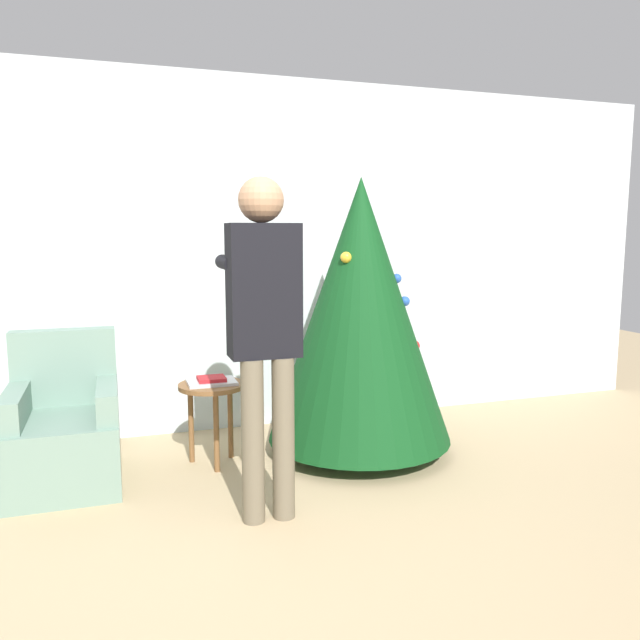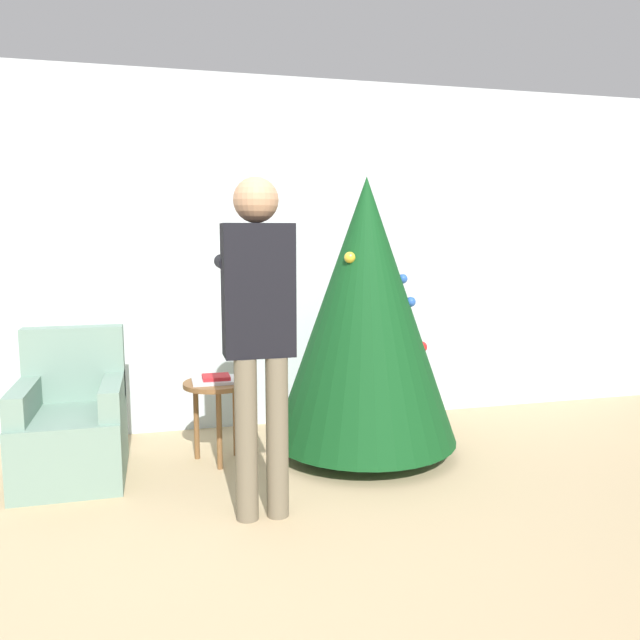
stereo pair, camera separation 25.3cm
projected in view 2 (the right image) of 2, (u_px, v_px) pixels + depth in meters
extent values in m
plane|color=tan|center=(262.00, 573.00, 2.82)|extent=(14.00, 14.00, 0.00)
cube|color=silver|center=(213.00, 256.00, 4.77)|extent=(8.00, 0.06, 2.70)
cylinder|color=brown|center=(364.00, 445.00, 4.37)|extent=(0.10, 0.10, 0.10)
cone|color=#0F4219|center=(365.00, 311.00, 4.24)|extent=(1.27, 1.27, 1.80)
sphere|color=#2856B2|center=(411.00, 302.00, 4.20)|extent=(0.07, 0.07, 0.07)
sphere|color=red|center=(422.00, 347.00, 4.39)|extent=(0.08, 0.08, 0.08)
sphere|color=#2856B2|center=(403.00, 279.00, 4.20)|extent=(0.07, 0.07, 0.07)
sphere|color=gold|center=(350.00, 257.00, 4.03)|extent=(0.07, 0.07, 0.07)
cube|color=gray|center=(72.00, 445.00, 3.88)|extent=(0.63, 0.75, 0.43)
cube|color=gray|center=(74.00, 363.00, 4.11)|extent=(0.63, 0.14, 0.49)
cube|color=gray|center=(24.00, 400.00, 3.77)|extent=(0.12, 0.68, 0.19)
cube|color=gray|center=(113.00, 395.00, 3.90)|extent=(0.12, 0.68, 0.19)
cylinder|color=#6B604C|center=(246.00, 440.00, 3.29)|extent=(0.12, 0.12, 0.88)
cylinder|color=#6B604C|center=(277.00, 438.00, 3.33)|extent=(0.12, 0.12, 0.88)
cube|color=black|center=(258.00, 290.00, 3.26)|extent=(0.37, 0.20, 0.70)
sphere|color=tan|center=(256.00, 200.00, 3.23)|extent=(0.24, 0.24, 0.24)
cylinder|color=black|center=(224.00, 262.00, 3.38)|extent=(0.08, 0.30, 0.08)
cylinder|color=black|center=(280.00, 262.00, 3.46)|extent=(0.08, 0.30, 0.08)
cube|color=white|center=(274.00, 260.00, 3.64)|extent=(0.04, 0.14, 0.04)
cylinder|color=brown|center=(216.00, 384.00, 4.14)|extent=(0.44, 0.44, 0.03)
cylinder|color=brown|center=(219.00, 431.00, 4.03)|extent=(0.04, 0.04, 0.52)
cylinder|color=brown|center=(235.00, 419.00, 4.28)|extent=(0.04, 0.04, 0.52)
cylinder|color=brown|center=(196.00, 422.00, 4.21)|extent=(0.04, 0.04, 0.52)
cube|color=silver|center=(216.00, 380.00, 4.13)|extent=(0.31, 0.23, 0.02)
cube|color=#B21E23|center=(216.00, 377.00, 4.13)|extent=(0.18, 0.16, 0.02)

